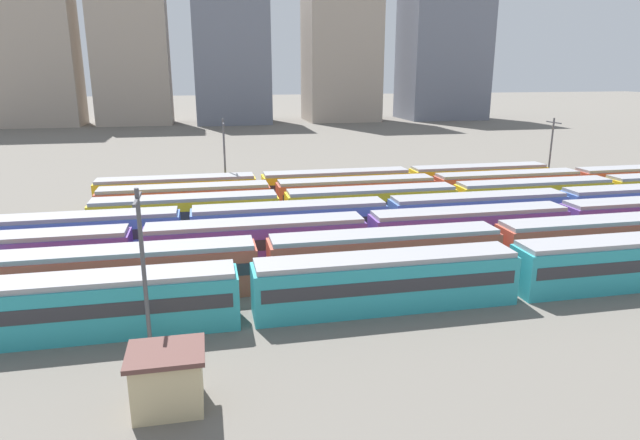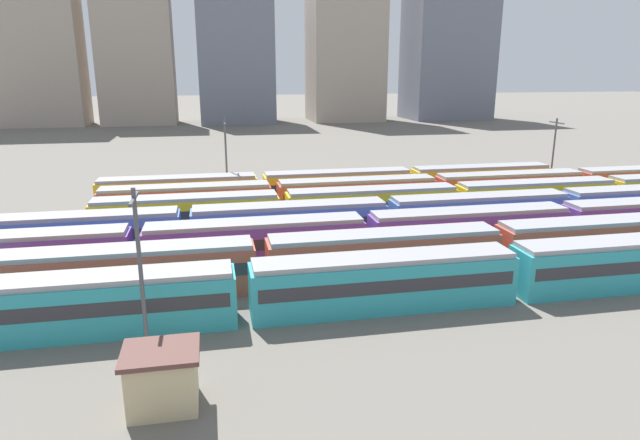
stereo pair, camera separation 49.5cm
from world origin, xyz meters
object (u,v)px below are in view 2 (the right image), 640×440
(train_track_4, at_px, (609,193))
(catenary_pole_3, at_px, (226,156))
(train_track_6, at_px, (337,186))
(catenary_pole_1, at_px, (554,149))
(train_track_2, at_px, (367,235))
(train_track_0, at_px, (629,263))
(train_track_5, at_px, (579,184))
(train_track_1, at_px, (497,247))
(train_track_3, at_px, (564,208))
(catenary_pole_0, at_px, (140,264))
(signal_hut, at_px, (162,378))

(train_track_4, xyz_separation_m, catenary_pole_3, (-42.85, 13.14, 3.68))
(train_track_6, bearing_deg, catenary_pole_1, 5.30)
(train_track_2, xyz_separation_m, train_track_6, (2.27, 20.80, -0.00))
(train_track_0, distance_m, train_track_5, 29.79)
(train_track_1, relative_size, train_track_4, 0.66)
(train_track_3, bearing_deg, train_track_1, -141.68)
(train_track_3, height_order, catenary_pole_0, catenary_pole_0)
(train_track_3, distance_m, catenary_pole_3, 38.32)
(catenary_pole_3, bearing_deg, train_track_0, -50.39)
(train_track_0, distance_m, train_track_2, 20.05)
(catenary_pole_0, relative_size, catenary_pole_3, 0.96)
(train_track_3, distance_m, train_track_6, 25.55)
(catenary_pole_1, bearing_deg, train_track_0, -115.26)
(train_track_2, relative_size, train_track_5, 0.66)
(train_track_3, height_order, signal_hut, train_track_3)
(train_track_6, xyz_separation_m, catenary_pole_3, (-13.21, 2.74, 3.68))
(train_track_0, distance_m, train_track_4, 25.51)
(train_track_0, xyz_separation_m, train_track_2, (-17.14, 10.40, 0.00))
(signal_hut, bearing_deg, train_track_1, 29.43)
(catenary_pole_1, height_order, signal_hut, catenary_pole_1)
(train_track_3, relative_size, signal_hut, 31.25)
(train_track_1, bearing_deg, catenary_pole_0, -162.50)
(train_track_5, bearing_deg, train_track_2, -153.78)
(train_track_4, height_order, catenary_pole_1, catenary_pole_1)
(train_track_1, xyz_separation_m, train_track_5, (22.34, 20.80, 0.00))
(train_track_0, xyz_separation_m, catenary_pole_1, (16.07, 34.07, 3.28))
(train_track_1, bearing_deg, catenary_pole_3, 125.22)
(train_track_2, height_order, catenary_pole_3, catenary_pole_3)
(catenary_pole_1, bearing_deg, catenary_pole_0, -143.46)
(train_track_5, distance_m, signal_hut, 58.71)
(catenary_pole_0, bearing_deg, catenary_pole_1, 36.54)
(train_track_5, bearing_deg, signal_hut, -143.59)
(train_track_5, relative_size, catenary_pole_0, 11.68)
(train_track_3, xyz_separation_m, signal_hut, (-38.07, -24.45, -0.35))
(train_track_2, height_order, train_track_5, same)
(train_track_6, bearing_deg, train_track_1, -74.78)
(train_track_4, distance_m, signal_hut, 55.98)
(train_track_4, xyz_separation_m, train_track_5, (-0.23, 5.20, 0.00))
(train_track_3, bearing_deg, train_track_6, 142.37)
(train_track_2, bearing_deg, train_track_6, 83.78)
(train_track_1, distance_m, train_track_6, 26.95)
(train_track_1, height_order, train_track_3, same)
(train_track_2, xyz_separation_m, signal_hut, (-15.57, -19.25, -0.35))
(train_track_0, distance_m, catenary_pole_1, 37.81)
(catenary_pole_1, bearing_deg, train_track_3, -120.11)
(train_track_6, relative_size, signal_hut, 15.50)
(train_track_4, bearing_deg, signal_hut, -148.01)
(train_track_2, relative_size, train_track_6, 1.34)
(train_track_3, relative_size, catenary_pole_0, 11.68)
(train_track_0, relative_size, train_track_1, 1.25)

